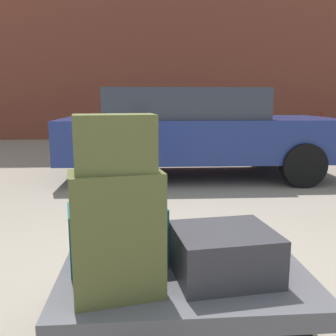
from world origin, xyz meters
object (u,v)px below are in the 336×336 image
object	(u,v)px
luggage_cart	(185,286)
suitcase_olive_center	(117,235)
parked_car	(194,130)
suitcase_charcoal_rear_left	(224,253)
duffel_bag_olive_topmost_pile	(115,143)
bollard_kerb_near	(254,137)
bicycle_leaning	(326,128)
duffel_bag_teal_rear_right	(117,234)
bollard_kerb_mid	(308,136)

from	to	relation	value
luggage_cart	suitcase_olive_center	size ratio (longest dim) A/B	2.25
parked_car	suitcase_olive_center	bearing A→B (deg)	-102.88
suitcase_olive_center	suitcase_charcoal_rear_left	distance (m)	0.59
suitcase_olive_center	parked_car	bearing A→B (deg)	65.92
luggage_cart	duffel_bag_olive_topmost_pile	distance (m)	0.88
parked_car	bollard_kerb_near	world-z (taller)	parked_car
bollard_kerb_near	suitcase_charcoal_rear_left	bearing A→B (deg)	-108.44
luggage_cart	suitcase_olive_center	distance (m)	0.53
suitcase_charcoal_rear_left	duffel_bag_olive_topmost_pile	world-z (taller)	duffel_bag_olive_topmost_pile
bicycle_leaning	suitcase_olive_center	bearing A→B (deg)	-121.91
duffel_bag_teal_rear_right	bollard_kerb_near	xyz separation A→B (m)	(3.04, 7.22, -0.19)
duffel_bag_teal_rear_right	bollard_kerb_mid	world-z (taller)	duffel_bag_teal_rear_right
parked_car	duffel_bag_teal_rear_right	bearing A→B (deg)	-104.34
suitcase_olive_center	bicycle_leaning	bearing A→B (deg)	46.89
parked_car	bollard_kerb_mid	size ratio (longest dim) A/B	6.92
luggage_cart	parked_car	world-z (taller)	parked_car
luggage_cart	bollard_kerb_near	size ratio (longest dim) A/B	2.14
duffel_bag_olive_topmost_pile	bicycle_leaning	size ratio (longest dim) A/B	0.20
duffel_bag_olive_topmost_pile	bollard_kerb_mid	xyz separation A→B (m)	(4.43, 7.58, -0.75)
duffel_bag_teal_rear_right	parked_car	xyz separation A→B (m)	(1.02, 3.97, 0.26)
luggage_cart	duffel_bag_teal_rear_right	world-z (taller)	duffel_bag_teal_rear_right
bollard_kerb_near	luggage_cart	bearing A→B (deg)	-109.89
duffel_bag_teal_rear_right	bollard_kerb_mid	bearing A→B (deg)	46.86
luggage_cart	parked_car	distance (m)	4.23
parked_car	bollard_kerb_near	distance (m)	3.85
suitcase_olive_center	parked_car	distance (m)	4.45
suitcase_olive_center	bicycle_leaning	world-z (taller)	bicycle_leaning
duffel_bag_olive_topmost_pile	bollard_kerb_near	xyz separation A→B (m)	(3.02, 7.58, -0.75)
parked_car	bicycle_leaning	xyz separation A→B (m)	(4.84, 5.03, -0.39)
duffel_bag_teal_rear_right	bollard_kerb_mid	size ratio (longest dim) A/B	0.84
bollard_kerb_near	duffel_bag_olive_topmost_pile	bearing A→B (deg)	-111.70
luggage_cart	duffel_bag_olive_topmost_pile	bearing A→B (deg)	-151.66
bicycle_leaning	duffel_bag_teal_rear_right	bearing A→B (deg)	-123.04
suitcase_olive_center	duffel_bag_teal_rear_right	size ratio (longest dim) A/B	1.13
bollard_kerb_near	bollard_kerb_mid	world-z (taller)	same
suitcase_olive_center	suitcase_charcoal_rear_left	xyz separation A→B (m)	(0.54, 0.15, -0.17)
parked_car	bicycle_leaning	distance (m)	6.99
suitcase_charcoal_rear_left	duffel_bag_teal_rear_right	xyz separation A→B (m)	(-0.56, 0.21, 0.04)
duffel_bag_teal_rear_right	parked_car	world-z (taller)	parked_car
bicycle_leaning	bollard_kerb_mid	bearing A→B (deg)	-128.12
parked_car	bollard_kerb_mid	bearing A→B (deg)	43.33
duffel_bag_teal_rear_right	bicycle_leaning	world-z (taller)	bicycle_leaning
luggage_cart	suitcase_olive_center	xyz separation A→B (m)	(-0.34, -0.18, 0.37)
duffel_bag_teal_rear_right	duffel_bag_olive_topmost_pile	world-z (taller)	duffel_bag_olive_topmost_pile
suitcase_charcoal_rear_left	bollard_kerb_mid	bearing A→B (deg)	55.44
suitcase_olive_center	bollard_kerb_mid	xyz separation A→B (m)	(4.43, 7.58, -0.32)
bollard_kerb_mid	bicycle_leaning	bearing A→B (deg)	51.88
duffel_bag_teal_rear_right	parked_car	bearing A→B (deg)	64.21
duffel_bag_olive_topmost_pile	bollard_kerb_near	bearing A→B (deg)	59.88
bollard_kerb_mid	bollard_kerb_near	bearing A→B (deg)	180.00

